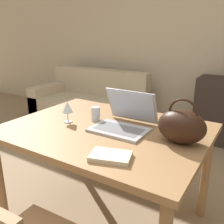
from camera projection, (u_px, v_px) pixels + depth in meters
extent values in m
cube|color=beige|center=(189.00, 33.00, 3.36)|extent=(10.00, 0.06, 2.70)
cube|color=olive|center=(105.00, 130.00, 1.68)|extent=(1.32, 1.00, 0.04)
cylinder|color=olive|center=(0.00, 183.00, 1.75)|extent=(0.06, 0.06, 0.71)
cylinder|color=olive|center=(79.00, 140.00, 2.46)|extent=(0.06, 0.06, 0.71)
cylinder|color=olive|center=(205.00, 175.00, 1.85)|extent=(0.06, 0.06, 0.71)
cube|color=#C1B293|center=(88.00, 112.00, 3.77)|extent=(1.67, 0.83, 0.42)
cube|color=#C1B293|center=(99.00, 82.00, 3.90)|extent=(1.67, 0.20, 0.40)
cube|color=#C1B293|center=(52.00, 101.00, 4.12)|extent=(0.20, 0.83, 0.56)
cube|color=#C1B293|center=(131.00, 116.00, 3.38)|extent=(0.20, 0.83, 0.56)
cube|color=#ADADB2|center=(119.00, 130.00, 1.62)|extent=(0.37, 0.25, 0.02)
cube|color=slate|center=(119.00, 129.00, 1.61)|extent=(0.31, 0.16, 0.00)
cube|color=#ADADB2|center=(132.00, 106.00, 1.72)|extent=(0.37, 0.10, 0.23)
cube|color=silver|center=(131.00, 106.00, 1.72)|extent=(0.34, 0.09, 0.21)
cylinder|color=silver|center=(96.00, 114.00, 1.80)|extent=(0.06, 0.06, 0.10)
cylinder|color=silver|center=(68.00, 122.00, 1.78)|extent=(0.06, 0.06, 0.01)
cylinder|color=silver|center=(68.00, 117.00, 1.77)|extent=(0.01, 0.01, 0.07)
cone|color=silver|center=(67.00, 107.00, 1.75)|extent=(0.08, 0.08, 0.08)
ellipsoid|color=black|center=(182.00, 127.00, 1.43)|extent=(0.28, 0.19, 0.20)
torus|color=black|center=(183.00, 113.00, 1.40)|extent=(0.17, 0.01, 0.17)
cube|color=beige|center=(111.00, 156.00, 1.27)|extent=(0.24, 0.19, 0.02)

